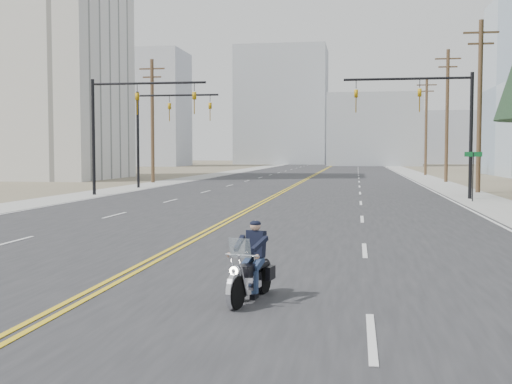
% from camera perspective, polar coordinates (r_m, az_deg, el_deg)
% --- Properties ---
extents(road, '(20.00, 200.00, 0.01)m').
position_cam_1_polar(road, '(75.10, 5.28, 1.54)').
color(road, '#303033').
rests_on(road, ground).
extents(sidewalk_left, '(3.00, 200.00, 0.01)m').
position_cam_1_polar(sidewalk_left, '(76.70, -3.32, 1.59)').
color(sidewalk_left, '#A5A5A0').
rests_on(sidewalk_left, ground).
extents(sidewalk_right, '(3.00, 200.00, 0.01)m').
position_cam_1_polar(sidewalk_right, '(75.25, 14.06, 1.45)').
color(sidewalk_right, '#A5A5A0').
rests_on(sidewalk_right, ground).
extents(traffic_mast_left, '(7.10, 0.26, 7.00)m').
position_cam_1_polar(traffic_mast_left, '(39.45, -11.56, 6.87)').
color(traffic_mast_left, black).
rests_on(traffic_mast_left, ground).
extents(traffic_mast_right, '(7.10, 0.26, 7.00)m').
position_cam_1_polar(traffic_mast_right, '(37.22, 15.52, 7.02)').
color(traffic_mast_right, black).
rests_on(traffic_mast_right, ground).
extents(traffic_mast_far, '(6.10, 0.26, 7.00)m').
position_cam_1_polar(traffic_mast_far, '(47.12, -8.52, 6.27)').
color(traffic_mast_far, black).
rests_on(traffic_mast_far, ground).
extents(street_sign, '(0.90, 0.06, 2.62)m').
position_cam_1_polar(street_sign, '(35.43, 18.74, 2.07)').
color(street_sign, black).
rests_on(street_sign, ground).
extents(utility_pole_c, '(2.20, 0.30, 11.00)m').
position_cam_1_polar(utility_pole_c, '(43.71, 19.26, 7.45)').
color(utility_pole_c, brown).
rests_on(utility_pole_c, ground).
extents(utility_pole_d, '(2.20, 0.30, 11.50)m').
position_cam_1_polar(utility_pole_d, '(58.52, 16.62, 6.71)').
color(utility_pole_d, brown).
rests_on(utility_pole_d, ground).
extents(utility_pole_e, '(2.20, 0.30, 11.00)m').
position_cam_1_polar(utility_pole_e, '(75.37, 14.89, 5.80)').
color(utility_pole_e, brown).
rests_on(utility_pole_e, ground).
extents(utility_pole_left, '(2.20, 0.30, 10.50)m').
position_cam_1_polar(utility_pole_left, '(55.73, -9.19, 6.45)').
color(utility_pole_left, brown).
rests_on(utility_pole_left, ground).
extents(apartment_block, '(18.00, 14.00, 30.00)m').
position_cam_1_polar(apartment_block, '(69.40, -20.00, 13.62)').
color(apartment_block, silver).
rests_on(apartment_block, ground).
extents(haze_bldg_a, '(14.00, 12.00, 22.00)m').
position_cam_1_polar(haze_bldg_a, '(126.61, -9.47, 7.29)').
color(haze_bldg_a, '#B7BCC6').
rests_on(haze_bldg_a, ground).
extents(haze_bldg_b, '(18.00, 14.00, 14.00)m').
position_cam_1_polar(haze_bldg_b, '(130.02, 10.40, 5.41)').
color(haze_bldg_b, '#ADB2B7').
rests_on(haze_bldg_b, ground).
extents(haze_bldg_d, '(20.00, 15.00, 26.00)m').
position_cam_1_polar(haze_bldg_d, '(146.25, 2.34, 7.61)').
color(haze_bldg_d, '#ADB2B7').
rests_on(haze_bldg_d, ground).
extents(haze_bldg_e, '(14.00, 14.00, 12.00)m').
position_cam_1_polar(haze_bldg_e, '(156.26, 16.42, 4.64)').
color(haze_bldg_e, '#B7BCC6').
rests_on(haze_bldg_e, ground).
extents(haze_bldg_f, '(12.00, 12.00, 16.00)m').
position_cam_1_polar(haze_bldg_f, '(145.70, -13.22, 5.56)').
color(haze_bldg_f, '#ADB2B7').
rests_on(haze_bldg_f, ground).
extents(motorcyclist, '(1.13, 1.91, 1.40)m').
position_cam_1_polar(motorcyclist, '(11.17, -0.50, -6.22)').
color(motorcyclist, black).
rests_on(motorcyclist, ground).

